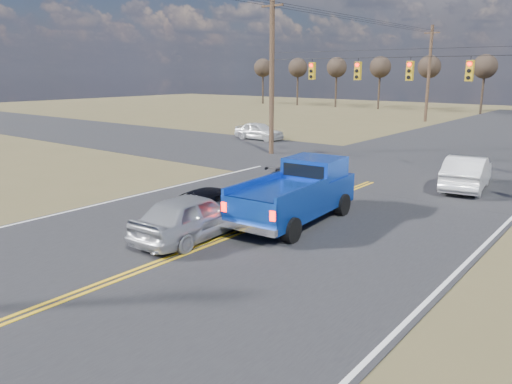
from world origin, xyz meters
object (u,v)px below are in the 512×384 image
Objects in this scene: pickup_truck at (297,193)px; silver_suv at (192,216)px; cross_car_west at (259,131)px; white_car_queue at (467,173)px; black_suv at (218,206)px; dgrey_car_queue at (303,174)px.

pickup_truck is 3.97m from silver_suv.
pickup_truck reaches higher than cross_car_west.
silver_suv is at bearing 61.02° from white_car_queue.
pickup_truck is at bearing -132.26° from black_suv.
silver_suv is at bearing 98.23° from dgrey_car_queue.
black_suv is 6.81m from dgrey_car_queue.
dgrey_car_queue is 16.69m from cross_car_west.
silver_suv is at bearing 112.28° from black_suv.
silver_suv reaches higher than dgrey_car_queue.
pickup_truck is at bearing -138.14° from cross_car_west.
cross_car_west reaches higher than black_suv.
black_suv is 1.13× the size of cross_car_west.
white_car_queue is 1.13× the size of dgrey_car_queue.
dgrey_car_queue is at bearing -84.76° from silver_suv.
silver_suv is at bearing -146.68° from cross_car_west.
cross_car_west is (-11.83, 11.76, 0.09)m from dgrey_car_queue.
black_suv is at bearing -145.35° from cross_car_west.
white_car_queue reaches higher than black_suv.
white_car_queue is at bearing 66.48° from pickup_truck.
dgrey_car_queue is at bearing -77.39° from black_suv.
pickup_truck is 9.62m from white_car_queue.
dgrey_car_queue is at bearing -134.45° from cross_car_west.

